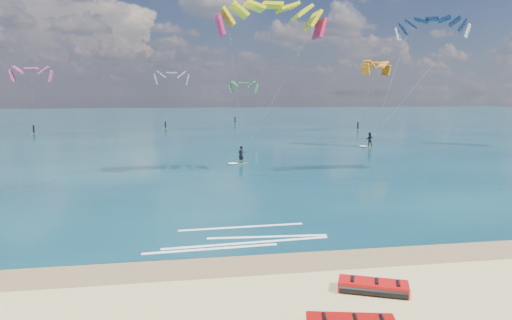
{
  "coord_description": "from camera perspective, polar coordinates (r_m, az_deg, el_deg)",
  "views": [
    {
      "loc": [
        -1.77,
        -14.58,
        6.92
      ],
      "look_at": [
        1.96,
        8.0,
        3.56
      ],
      "focal_mm": 32.0,
      "sensor_mm": 36.0,
      "label": 1
    }
  ],
  "objects": [
    {
      "name": "kitesurfer_main",
      "position": [
        40.79,
        -0.06,
        9.88
      ],
      "size": [
        9.18,
        8.78,
        15.65
      ],
      "rotation": [
        0.0,
        0.0,
        0.01
      ],
      "color": "yellow",
      "rests_on": "sea"
    },
    {
      "name": "shoreline_foam",
      "position": [
        22.08,
        -1.71,
        -9.78
      ],
      "size": [
        8.75,
        3.62,
        0.01
      ],
      "color": "white",
      "rests_on": "ground"
    },
    {
      "name": "wet_sand_strip",
      "position": [
        18.97,
        -3.47,
        -13.03
      ],
      "size": [
        320.0,
        2.4,
        0.01
      ],
      "primitive_type": "cube",
      "color": "brown",
      "rests_on": "ground"
    },
    {
      "name": "kitesurfer_far",
      "position": [
        60.64,
        17.82,
        10.03
      ],
      "size": [
        13.16,
        7.04,
        17.49
      ],
      "rotation": [
        0.0,
        0.0,
        0.06
      ],
      "color": "#BD941C",
      "rests_on": "sea"
    },
    {
      "name": "packed_kite_mid",
      "position": [
        17.18,
        14.4,
        -15.66
      ],
      "size": [
        2.89,
        2.17,
        0.45
      ],
      "primitive_type": null,
      "rotation": [
        0.0,
        0.0,
        -0.41
      ],
      "color": "red",
      "rests_on": "ground"
    },
    {
      "name": "distant_kites",
      "position": [
        92.21,
        -12.84,
        7.36
      ],
      "size": [
        87.27,
        37.56,
        12.67
      ],
      "color": "orange",
      "rests_on": "ground"
    },
    {
      "name": "ground",
      "position": [
        55.05,
        -7.47,
        1.07
      ],
      "size": [
        320.0,
        320.0,
        0.0
      ],
      "primitive_type": "plane",
      "color": "tan",
      "rests_on": "ground"
    },
    {
      "name": "sea",
      "position": [
        118.79,
        -8.55,
        4.94
      ],
      "size": [
        320.0,
        200.0,
        0.04
      ],
      "primitive_type": "cube",
      "color": "#0A2839",
      "rests_on": "ground"
    }
  ]
}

